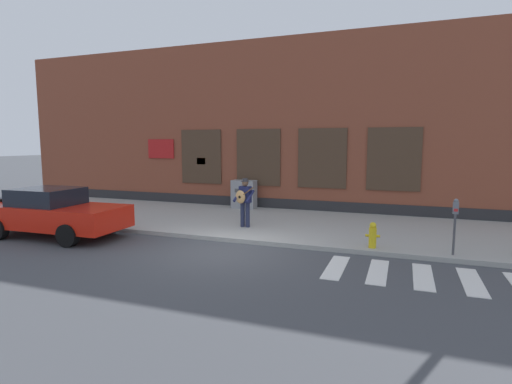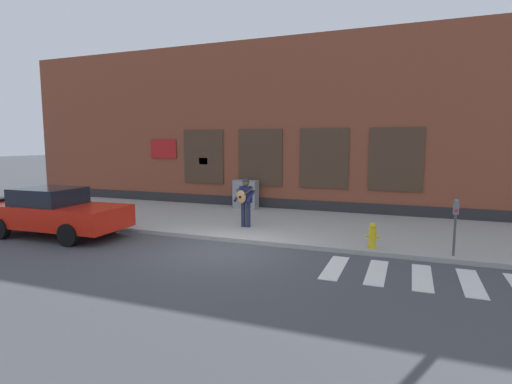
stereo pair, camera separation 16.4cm
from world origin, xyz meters
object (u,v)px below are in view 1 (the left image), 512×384
at_px(busker, 244,200).
at_px(utility_box, 244,194).
at_px(red_car, 53,212).
at_px(parking_meter, 455,218).
at_px(fire_hydrant, 373,235).

distance_m(busker, utility_box, 3.98).
relative_size(red_car, parking_meter, 3.24).
distance_m(parking_meter, fire_hydrant, 2.05).
xyz_separation_m(busker, parking_meter, (6.20, -1.30, 0.01)).
xyz_separation_m(busker, utility_box, (-1.50, 3.67, -0.33)).
bearing_deg(red_car, parking_meter, 7.71).
distance_m(red_car, busker, 6.06).
bearing_deg(parking_meter, utility_box, 147.19).
distance_m(busker, fire_hydrant, 4.46).
height_order(parking_meter, utility_box, parking_meter).
relative_size(busker, fire_hydrant, 2.34).
bearing_deg(parking_meter, red_car, -172.29).
xyz_separation_m(utility_box, fire_hydrant, (5.74, -4.95, -0.26)).
relative_size(parking_meter, utility_box, 1.19).
relative_size(red_car, fire_hydrant, 6.65).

